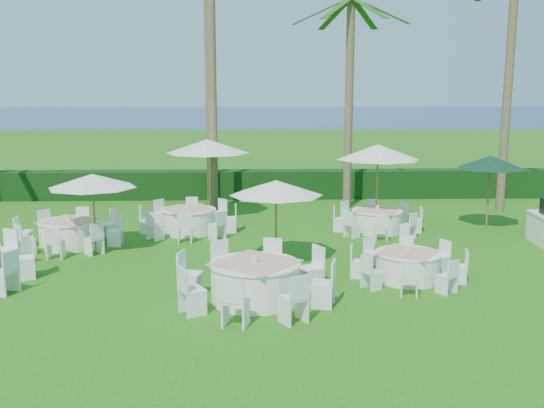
{
  "coord_description": "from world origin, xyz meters",
  "views": [
    {
      "loc": [
        0.68,
        -13.83,
        4.53
      ],
      "look_at": [
        1.26,
        3.56,
        1.3
      ],
      "focal_mm": 40.0,
      "sensor_mm": 36.0,
      "label": 1
    }
  ],
  "objects": [
    {
      "name": "umbrella_a",
      "position": [
        -3.81,
        3.19,
        2.06
      ],
      "size": [
        2.48,
        2.48,
        2.26
      ],
      "color": "brown",
      "rests_on": "ground"
    },
    {
      "name": "banquet_table_c",
      "position": [
        4.46,
        0.28,
        0.37
      ],
      "size": [
        2.79,
        2.79,
        0.86
      ],
      "color": "white",
      "rests_on": "ground"
    },
    {
      "name": "hedge",
      "position": [
        0.0,
        12.0,
        0.6
      ],
      "size": [
        34.0,
        1.0,
        1.2
      ],
      "primitive_type": "cube",
      "color": "black",
      "rests_on": "ground"
    },
    {
      "name": "palm_e",
      "position": [
        10.17,
        8.65,
        4.98
      ],
      "size": [
        4.33,
        4.31,
        9.04
      ],
      "color": "brown",
      "rests_on": "ground"
    },
    {
      "name": "banquet_table_e",
      "position": [
        -1.39,
        5.57,
        0.41
      ],
      "size": [
        3.13,
        3.13,
        0.95
      ],
      "color": "white",
      "rests_on": "ground"
    },
    {
      "name": "umbrella_c",
      "position": [
        -0.9,
        7.95,
        2.61
      ],
      "size": [
        2.98,
        2.98,
        2.86
      ],
      "color": "brown",
      "rests_on": "ground"
    },
    {
      "name": "palm_d",
      "position": [
        4.44,
        9.7,
        4.46
      ],
      "size": [
        4.4,
        4.11,
        8.02
      ],
      "color": "brown",
      "rests_on": "ground"
    },
    {
      "name": "umbrella_green",
      "position": [
        8.5,
        5.66,
        2.26
      ],
      "size": [
        2.18,
        2.18,
        2.48
      ],
      "color": "brown",
      "rests_on": "ground"
    },
    {
      "name": "ocean",
      "position": [
        0.0,
        102.0,
        0.0
      ],
      "size": [
        260.0,
        260.0,
        0.0
      ],
      "primitive_type": "plane",
      "color": "#082454",
      "rests_on": "ground"
    },
    {
      "name": "banquet_table_f",
      "position": [
        4.78,
        5.47,
        0.38
      ],
      "size": [
        2.89,
        2.89,
        0.88
      ],
      "color": "white",
      "rests_on": "ground"
    },
    {
      "name": "umbrella_b",
      "position": [
        1.31,
        1.71,
        2.07
      ],
      "size": [
        2.44,
        2.44,
        2.27
      ],
      "color": "brown",
      "rests_on": "ground"
    },
    {
      "name": "palm_b",
      "position": [
        -1.02,
        11.09,
        5.56
      ],
      "size": [
        4.13,
        4.4,
        10.18
      ],
      "color": "brown",
      "rests_on": "ground"
    },
    {
      "name": "banquet_table_b",
      "position": [
        0.74,
        -1.1,
        0.46
      ],
      "size": [
        3.47,
        3.47,
        1.04
      ],
      "color": "white",
      "rests_on": "ground"
    },
    {
      "name": "ground",
      "position": [
        0.0,
        0.0,
        0.0
      ],
      "size": [
        120.0,
        120.0,
        0.0
      ],
      "primitive_type": "plane",
      "color": "#245F10",
      "rests_on": "ground"
    },
    {
      "name": "palm_c",
      "position": [
        -0.79,
        9.5,
        6.7
      ],
      "size": [
        4.4,
        4.1,
        12.42
      ],
      "color": "brown",
      "rests_on": "ground"
    },
    {
      "name": "umbrella_d",
      "position": [
        4.78,
        5.66,
        2.6
      ],
      "size": [
        2.7,
        2.7,
        2.86
      ],
      "color": "brown",
      "rests_on": "ground"
    },
    {
      "name": "banquet_table_d",
      "position": [
        -4.75,
        3.87,
        0.41
      ],
      "size": [
        3.1,
        3.1,
        0.95
      ],
      "color": "white",
      "rests_on": "ground"
    }
  ]
}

